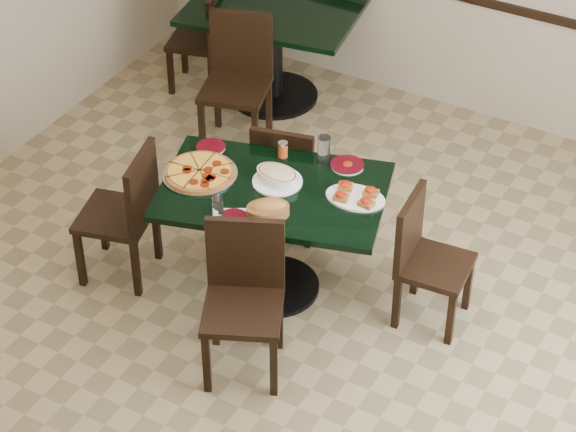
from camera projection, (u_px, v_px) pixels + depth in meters
The scene contains 21 objects.
floor at pixel (274, 329), 6.51m from camera, with size 5.50×5.50×0.00m, color #89744F.
room_shell at pixel (571, 66), 6.57m from camera, with size 5.50×5.50×5.50m.
main_table at pixel (274, 214), 6.44m from camera, with size 1.45×1.14×0.75m.
back_table at pixel (273, 35), 8.17m from camera, with size 1.34×1.07×0.75m.
chair_far at pixel (286, 174), 6.92m from camera, with size 0.47×0.47×0.84m.
chair_near at pixel (244, 290), 6.02m from camera, with size 0.56×0.56×0.90m.
chair_right at pixel (424, 254), 6.34m from camera, with size 0.41×0.41×0.82m.
chair_left at pixel (127, 209), 6.59m from camera, with size 0.51×0.51×0.89m.
back_chair_near at pixel (238, 73), 7.74m from camera, with size 0.55×0.55×0.95m.
back_chair_left at pixel (205, 34), 8.34m from camera, with size 0.47×0.47×0.82m.
pepperoni_pizza at pixel (200, 172), 6.42m from camera, with size 0.44×0.44×0.04m.
lasagna_casserole at pixel (277, 176), 6.35m from camera, with size 0.29×0.29×0.09m.
bread_basket at pixel (268, 209), 6.11m from camera, with size 0.29×0.28×0.10m.
bruschetta_platter at pixel (356, 196), 6.24m from camera, with size 0.37×0.27×0.05m.
side_plate_near at pixel (233, 219), 6.10m from camera, with size 0.17×0.17×0.02m.
side_plate_far_r at pixel (347, 165), 6.49m from camera, with size 0.20×0.20×0.03m.
side_plate_far_l at pixel (211, 147), 6.64m from camera, with size 0.18×0.18×0.02m.
napkin_setting at pixel (232, 217), 6.12m from camera, with size 0.21×0.21×0.01m.
water_glass_a at pixel (324, 149), 6.49m from camera, with size 0.08×0.08×0.17m, color silver.
water_glass_b at pixel (218, 208), 6.07m from camera, with size 0.06×0.06×0.14m, color silver.
pepper_shaker at pixel (283, 149), 6.55m from camera, with size 0.06×0.06×0.10m.
Camera 1 is at (2.39, -4.06, 4.54)m, focal length 70.00 mm.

